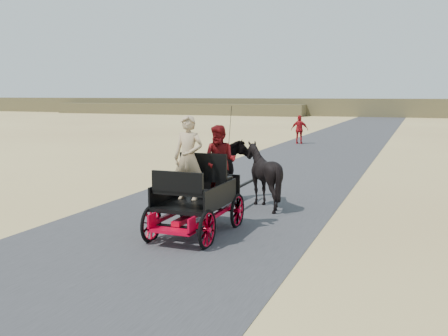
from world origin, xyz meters
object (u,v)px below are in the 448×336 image
at_px(carriage, 196,217).
at_px(horse_right, 263,175).
at_px(horse_left, 224,173).
at_px(pedestrian, 300,130).

relative_size(carriage, horse_right, 1.41).
bearing_deg(carriage, horse_left, 100.39).
bearing_deg(horse_right, pedestrian, -80.09).
bearing_deg(horse_left, horse_right, -180.00).
relative_size(horse_left, pedestrian, 1.16).
bearing_deg(horse_right, carriage, 79.61).
bearing_deg(carriage, horse_right, 79.61).
bearing_deg(horse_left, carriage, 100.39).
bearing_deg(horse_left, pedestrian, -83.69).
xyz_separation_m(horse_left, pedestrian, (-1.90, 17.15, 0.02)).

